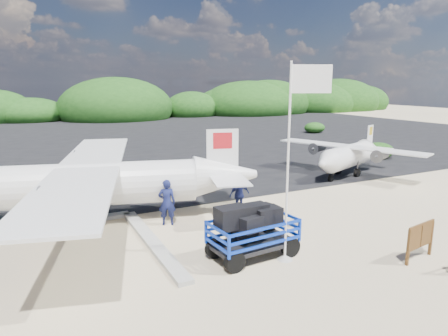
% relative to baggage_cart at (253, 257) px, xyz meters
% --- Properties ---
extents(ground, '(160.00, 160.00, 0.00)m').
position_rel_baggage_cart_xyz_m(ground, '(1.79, 1.13, 0.00)').
color(ground, beige).
extents(asphalt_apron, '(90.00, 50.00, 0.04)m').
position_rel_baggage_cart_xyz_m(asphalt_apron, '(1.79, 31.13, 0.00)').
color(asphalt_apron, '#B2B2B2').
rests_on(asphalt_apron, ground).
extents(lagoon, '(9.00, 7.00, 0.40)m').
position_rel_baggage_cart_xyz_m(lagoon, '(-7.21, 2.63, 0.00)').
color(lagoon, '#B2B2B2').
rests_on(lagoon, ground).
extents(vegetation_band, '(124.00, 8.00, 4.40)m').
position_rel_baggage_cart_xyz_m(vegetation_band, '(1.79, 56.13, 0.00)').
color(vegetation_band, '#B2B2B2').
rests_on(vegetation_band, ground).
extents(baggage_cart, '(3.24, 2.02, 1.55)m').
position_rel_baggage_cart_xyz_m(baggage_cart, '(0.00, 0.00, 0.00)').
color(baggage_cart, '#0D37CA').
rests_on(baggage_cart, ground).
extents(flagpole, '(1.38, 0.96, 6.37)m').
position_rel_baggage_cart_xyz_m(flagpole, '(0.84, -0.65, 0.00)').
color(flagpole, white).
rests_on(flagpole, ground).
extents(signboard, '(1.58, 0.40, 1.30)m').
position_rel_baggage_cart_xyz_m(signboard, '(4.78, -2.64, 0.00)').
color(signboard, brown).
rests_on(signboard, ground).
extents(crew_a, '(0.81, 0.67, 1.92)m').
position_rel_baggage_cart_xyz_m(crew_a, '(-1.56, 4.26, 0.96)').
color(crew_a, '#141B4D').
rests_on(crew_a, ground).
extents(crew_b, '(1.01, 0.87, 1.80)m').
position_rel_baggage_cart_xyz_m(crew_b, '(-1.00, 6.45, 0.90)').
color(crew_b, '#141B4D').
rests_on(crew_b, ground).
extents(crew_c, '(1.04, 0.49, 1.72)m').
position_rel_baggage_cart_xyz_m(crew_c, '(1.81, 4.26, 0.86)').
color(crew_c, '#141B4D').
rests_on(crew_c, ground).
extents(aircraft_large, '(19.64, 19.64, 4.80)m').
position_rel_baggage_cart_xyz_m(aircraft_large, '(17.27, 26.22, 0.00)').
color(aircraft_large, '#B2B2B2').
rests_on(aircraft_large, ground).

